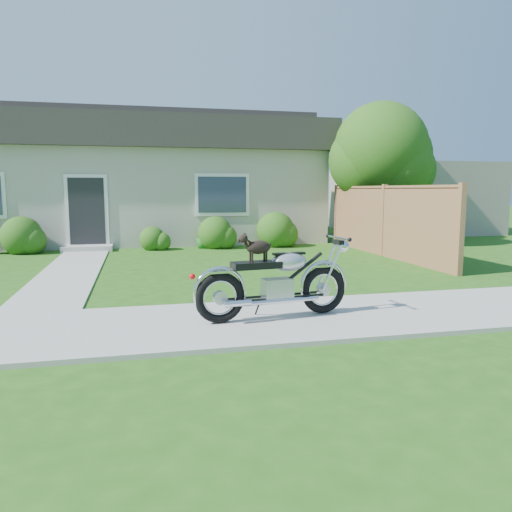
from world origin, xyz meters
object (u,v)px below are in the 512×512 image
at_px(fence, 384,221).
at_px(motorcycle_with_dog, 277,281).
at_px(tree_near, 385,154).
at_px(tree_far, 395,161).
at_px(potted_plant_right, 203,235).
at_px(house, 138,178).

xyz_separation_m(fence, motorcycle_with_dog, (-4.58, -5.77, -0.40)).
bearing_deg(motorcycle_with_dog, tree_near, 47.18).
xyz_separation_m(tree_far, motorcycle_with_dog, (-6.86, -9.47, -2.20)).
bearing_deg(potted_plant_right, house, 118.06).
height_order(tree_near, tree_far, tree_near).
distance_m(house, fence, 8.96).
xyz_separation_m(house, potted_plant_right, (1.84, -3.44, -1.77)).
bearing_deg(tree_near, potted_plant_right, 173.95).
distance_m(fence, motorcycle_with_dog, 7.38).
height_order(potted_plant_right, motorcycle_with_dog, motorcycle_with_dog).
xyz_separation_m(house, tree_near, (7.44, -4.04, 0.69)).
relative_size(fence, potted_plant_right, 8.54).
height_order(house, motorcycle_with_dog, house).
bearing_deg(house, tree_far, -16.49).
relative_size(potted_plant_right, motorcycle_with_dog, 0.35).
relative_size(tree_far, potted_plant_right, 5.52).
distance_m(house, motorcycle_with_dog, 12.24).
bearing_deg(fence, motorcycle_with_dog, -128.44).
bearing_deg(tree_near, motorcycle_with_dog, -125.63).
relative_size(fence, motorcycle_with_dog, 2.98).
relative_size(tree_far, motorcycle_with_dog, 1.93).
xyz_separation_m(tree_near, potted_plant_right, (-5.60, 0.59, -2.46)).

